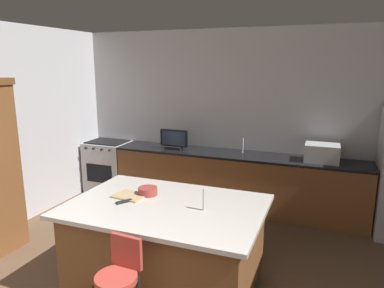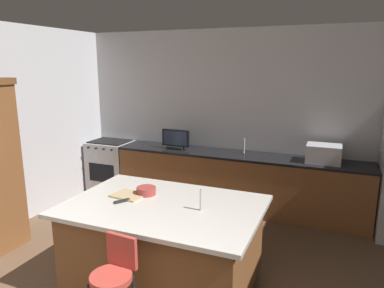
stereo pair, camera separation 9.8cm
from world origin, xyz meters
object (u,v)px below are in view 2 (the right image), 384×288
object	(u,v)px
range_oven	(111,166)
bar_stool_center	(114,284)
tv_monitor	(176,140)
microwave	(324,154)
kitchen_island	(164,245)
tv_remote	(122,201)
cutting_board	(129,195)
fruit_bowl	(146,191)

from	to	relation	value
range_oven	bar_stool_center	world-z (taller)	bar_stool_center
tv_monitor	bar_stool_center	distance (m)	3.31
microwave	bar_stool_center	bearing A→B (deg)	-114.10
kitchen_island	tv_monitor	xyz separation A→B (m)	(-0.90, 2.24, 0.60)
range_oven	bar_stool_center	size ratio (longest dim) A/B	0.99
tv_remote	cutting_board	size ratio (longest dim) A/B	0.50
fruit_bowl	kitchen_island	bearing A→B (deg)	-30.93
fruit_bowl	tv_remote	distance (m)	0.31
kitchen_island	fruit_bowl	size ratio (longest dim) A/B	9.37
microwave	cutting_board	world-z (taller)	microwave
tv_remote	bar_stool_center	bearing A→B (deg)	-28.44
kitchen_island	cutting_board	distance (m)	0.65
tv_monitor	fruit_bowl	world-z (taller)	tv_monitor
microwave	fruit_bowl	distance (m)	2.74
bar_stool_center	tv_remote	xyz separation A→B (m)	(-0.42, 0.79, 0.37)
range_oven	fruit_bowl	distance (m)	2.92
microwave	tv_monitor	world-z (taller)	tv_monitor
cutting_board	fruit_bowl	bearing A→B (deg)	37.21
microwave	range_oven	bearing A→B (deg)	-179.98
tv_monitor	cutting_board	world-z (taller)	tv_monitor
microwave	cutting_board	size ratio (longest dim) A/B	1.41
kitchen_island	tv_monitor	world-z (taller)	tv_monitor
microwave	cutting_board	bearing A→B (deg)	-130.14
bar_stool_center	fruit_bowl	size ratio (longest dim) A/B	4.53
kitchen_island	tv_monitor	size ratio (longest dim) A/B	4.15
tv_monitor	range_oven	bearing A→B (deg)	177.86
range_oven	bar_stool_center	bearing A→B (deg)	-54.77
kitchen_island	cutting_board	xyz separation A→B (m)	(-0.45, 0.06, 0.46)
microwave	bar_stool_center	world-z (taller)	microwave
tv_remote	kitchen_island	bearing A→B (deg)	47.97
kitchen_island	tv_remote	distance (m)	0.64
fruit_bowl	microwave	bearing A→B (deg)	50.75
tv_remote	cutting_board	xyz separation A→B (m)	(-0.03, 0.17, -0.00)
range_oven	tv_monitor	world-z (taller)	tv_monitor
kitchen_island	range_oven	distance (m)	3.22
tv_monitor	cutting_board	xyz separation A→B (m)	(0.45, -2.18, -0.14)
tv_remote	tv_monitor	bearing A→B (deg)	134.89
bar_stool_center	fruit_bowl	world-z (taller)	fruit_bowl
kitchen_island	bar_stool_center	distance (m)	0.91
range_oven	tv_remote	size ratio (longest dim) A/B	5.56
kitchen_island	tv_monitor	distance (m)	2.49
fruit_bowl	cutting_board	size ratio (longest dim) A/B	0.62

